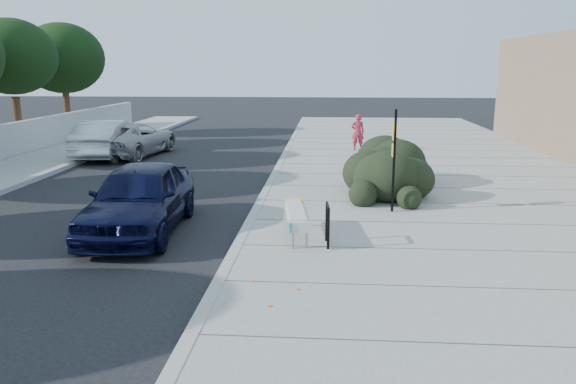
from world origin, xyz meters
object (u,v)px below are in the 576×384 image
object	(u,v)px
bike_rack	(328,221)
pedestrian	(358,132)
wagon_silver	(107,139)
bench	(297,215)
sedan_navy	(140,198)
suv_silver	(132,139)
sign_post	(394,154)

from	to	relation	value
bike_rack	pedestrian	distance (m)	13.70
bike_rack	wagon_silver	xyz separation A→B (m)	(-9.36, 11.82, 0.12)
bench	wagon_silver	size ratio (longest dim) A/B	0.45
bench	pedestrian	bearing A→B (deg)	74.38
bench	bike_rack	size ratio (longest dim) A/B	2.47
wagon_silver	bike_rack	bearing A→B (deg)	124.07
sedan_navy	wagon_silver	xyz separation A→B (m)	(-5.03, 10.68, -0.02)
bench	suv_silver	xyz separation A→B (m)	(-7.78, 11.82, 0.06)
bench	sign_post	bearing A→B (deg)	38.74
bench	bike_rack	xyz separation A→B (m)	(0.66, -0.51, 0.02)
sedan_navy	bike_rack	bearing A→B (deg)	-17.37
pedestrian	bench	bearing A→B (deg)	78.81
bike_rack	sedan_navy	distance (m)	4.49
bike_rack	sedan_navy	size ratio (longest dim) A/B	0.18
sedan_navy	suv_silver	size ratio (longest dim) A/B	0.93
bench	wagon_silver	distance (m)	14.27
suv_silver	pedestrian	size ratio (longest dim) A/B	3.21
sign_post	pedestrian	bearing A→B (deg)	94.01
bike_rack	sedan_navy	world-z (taller)	sedan_navy
bench	bike_rack	bearing A→B (deg)	-44.80
suv_silver	sedan_navy	bearing A→B (deg)	117.82
bench	wagon_silver	world-z (taller)	wagon_silver
bike_rack	wagon_silver	size ratio (longest dim) A/B	0.18
bench	suv_silver	size ratio (longest dim) A/B	0.42
sign_post	suv_silver	distance (m)	13.84
suv_silver	pedestrian	world-z (taller)	pedestrian
bike_rack	suv_silver	size ratio (longest dim) A/B	0.17
wagon_silver	suv_silver	world-z (taller)	wagon_silver
bike_rack	pedestrian	size ratio (longest dim) A/B	0.55
sign_post	sedan_navy	world-z (taller)	sign_post
wagon_silver	pedestrian	world-z (taller)	pedestrian
bike_rack	bench	bearing A→B (deg)	138.48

